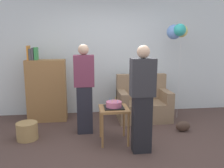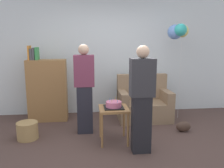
% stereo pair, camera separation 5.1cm
% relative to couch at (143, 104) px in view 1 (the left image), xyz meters
% --- Properties ---
extents(ground_plane, '(8.00, 8.00, 0.00)m').
position_rel_couch_xyz_m(ground_plane, '(-0.66, -1.39, -0.34)').
color(ground_plane, '#4C3833').
extents(wall_back, '(6.00, 0.10, 2.70)m').
position_rel_couch_xyz_m(wall_back, '(-0.66, 0.66, 1.01)').
color(wall_back, silver).
rests_on(wall_back, ground_plane).
extents(couch, '(1.10, 0.70, 0.96)m').
position_rel_couch_xyz_m(couch, '(0.00, 0.00, 0.00)').
color(couch, '#8C7054').
rests_on(couch, ground_plane).
extents(bookshelf, '(0.80, 0.36, 1.59)m').
position_rel_couch_xyz_m(bookshelf, '(-2.05, 0.18, 0.33)').
color(bookshelf, olive).
rests_on(bookshelf, ground_plane).
extents(side_table, '(0.48, 0.48, 0.60)m').
position_rel_couch_xyz_m(side_table, '(-0.78, -1.08, 0.17)').
color(side_table, olive).
rests_on(side_table, ground_plane).
extents(birthday_cake, '(0.32, 0.32, 0.17)m').
position_rel_couch_xyz_m(birthday_cake, '(-0.78, -1.08, 0.31)').
color(birthday_cake, black).
rests_on(birthday_cake, side_table).
extents(person_blowing_candles, '(0.36, 0.22, 1.63)m').
position_rel_couch_xyz_m(person_blowing_candles, '(-1.26, -0.61, 0.49)').
color(person_blowing_candles, '#23232D').
rests_on(person_blowing_candles, ground_plane).
extents(person_holding_cake, '(0.36, 0.22, 1.63)m').
position_rel_couch_xyz_m(person_holding_cake, '(-0.41, -1.48, 0.49)').
color(person_holding_cake, black).
rests_on(person_holding_cake, ground_plane).
extents(wicker_basket, '(0.36, 0.36, 0.30)m').
position_rel_couch_xyz_m(wicker_basket, '(-2.26, -0.81, -0.19)').
color(wicker_basket, '#A88451').
rests_on(wicker_basket, ground_plane).
extents(handbag, '(0.28, 0.14, 0.20)m').
position_rel_couch_xyz_m(handbag, '(0.57, -0.79, -0.24)').
color(handbag, '#473328').
rests_on(handbag, ground_plane).
extents(balloon_bunch, '(0.43, 0.43, 2.03)m').
position_rel_couch_xyz_m(balloon_bunch, '(0.71, 0.04, 1.54)').
color(balloon_bunch, silver).
rests_on(balloon_bunch, ground_plane).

